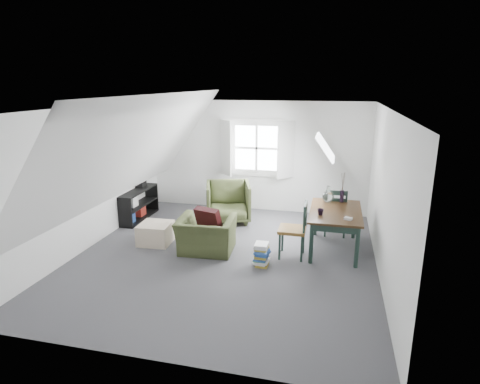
% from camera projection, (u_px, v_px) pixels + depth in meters
% --- Properties ---
extents(floor, '(5.50, 5.50, 0.00)m').
position_uv_depth(floor, '(225.00, 256.00, 6.88)').
color(floor, '#46464A').
rests_on(floor, ground).
extents(ceiling, '(5.50, 5.50, 0.00)m').
position_uv_depth(ceiling, '(224.00, 108.00, 6.22)').
color(ceiling, white).
rests_on(ceiling, wall_back).
extents(wall_back, '(5.00, 0.00, 5.00)m').
position_uv_depth(wall_back, '(257.00, 157.00, 9.13)').
color(wall_back, white).
rests_on(wall_back, ground).
extents(wall_front, '(5.00, 0.00, 5.00)m').
position_uv_depth(wall_front, '(150.00, 254.00, 3.97)').
color(wall_front, white).
rests_on(wall_front, ground).
extents(wall_left, '(0.00, 5.50, 5.50)m').
position_uv_depth(wall_left, '(89.00, 178.00, 7.11)').
color(wall_left, white).
rests_on(wall_left, ground).
extents(wall_right, '(0.00, 5.50, 5.50)m').
position_uv_depth(wall_right, '(385.00, 196.00, 5.99)').
color(wall_right, white).
rests_on(wall_right, ground).
extents(slope_left, '(3.19, 5.50, 4.48)m').
position_uv_depth(slope_left, '(136.00, 151.00, 6.76)').
color(slope_left, white).
rests_on(slope_left, wall_left).
extents(slope_right, '(3.19, 5.50, 4.48)m').
position_uv_depth(slope_right, '(323.00, 158.00, 6.06)').
color(slope_right, white).
rests_on(slope_right, wall_right).
extents(dormer_window, '(1.71, 0.35, 1.30)m').
position_uv_depth(dormer_window, '(256.00, 148.00, 9.01)').
color(dormer_window, white).
rests_on(dormer_window, wall_back).
extents(skylight, '(0.35, 0.75, 0.47)m').
position_uv_depth(skylight, '(325.00, 147.00, 7.29)').
color(skylight, white).
rests_on(skylight, slope_right).
extents(armchair_near, '(1.01, 0.90, 0.62)m').
position_uv_depth(armchair_near, '(207.00, 251.00, 7.08)').
color(armchair_near, '#384121').
rests_on(armchair_near, floor).
extents(armchair_far, '(1.14, 1.16, 0.85)m').
position_uv_depth(armchair_far, '(228.00, 221.00, 8.65)').
color(armchair_far, '#384121').
rests_on(armchair_far, floor).
extents(throw_pillow, '(0.52, 0.39, 0.48)m').
position_uv_depth(throw_pillow, '(209.00, 220.00, 7.08)').
color(throw_pillow, '#360E12').
rests_on(throw_pillow, armchair_near).
extents(ottoman, '(0.59, 0.59, 0.38)m').
position_uv_depth(ottoman, '(156.00, 233.00, 7.42)').
color(ottoman, beige).
rests_on(ottoman, floor).
extents(dining_table, '(0.88, 1.46, 0.73)m').
position_uv_depth(dining_table, '(335.00, 216.00, 7.00)').
color(dining_table, black).
rests_on(dining_table, floor).
extents(demijohn, '(0.22, 0.22, 0.31)m').
position_uv_depth(demijohn, '(328.00, 196.00, 7.39)').
color(demijohn, silver).
rests_on(demijohn, dining_table).
extents(vase_twigs, '(0.07, 0.08, 0.56)m').
position_uv_depth(vase_twigs, '(342.00, 196.00, 7.43)').
color(vase_twigs, black).
rests_on(vase_twigs, dining_table).
extents(cup, '(0.12, 0.12, 0.10)m').
position_uv_depth(cup, '(320.00, 215.00, 6.75)').
color(cup, black).
rests_on(cup, dining_table).
extents(paper_box, '(0.14, 0.12, 0.04)m').
position_uv_depth(paper_box, '(348.00, 219.00, 6.50)').
color(paper_box, white).
rests_on(paper_box, dining_table).
extents(dining_chair_far, '(0.44, 0.44, 0.94)m').
position_uv_depth(dining_chair_far, '(336.00, 211.00, 7.73)').
color(dining_chair_far, brown).
rests_on(dining_chair_far, floor).
extents(dining_chair_near, '(0.45, 0.45, 0.96)m').
position_uv_depth(dining_chair_near, '(295.00, 229.00, 6.75)').
color(dining_chair_near, brown).
rests_on(dining_chair_near, floor).
extents(media_shelf, '(0.42, 1.27, 0.65)m').
position_uv_depth(media_shelf, '(136.00, 206.00, 8.69)').
color(media_shelf, black).
rests_on(media_shelf, floor).
extents(electronics_box, '(0.19, 0.25, 0.19)m').
position_uv_depth(electronics_box, '(141.00, 183.00, 8.84)').
color(electronics_box, black).
rests_on(electronics_box, media_shelf).
extents(magazine_stack, '(0.28, 0.33, 0.37)m').
position_uv_depth(magazine_stack, '(262.00, 255.00, 6.51)').
color(magazine_stack, '#B29933').
rests_on(magazine_stack, floor).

